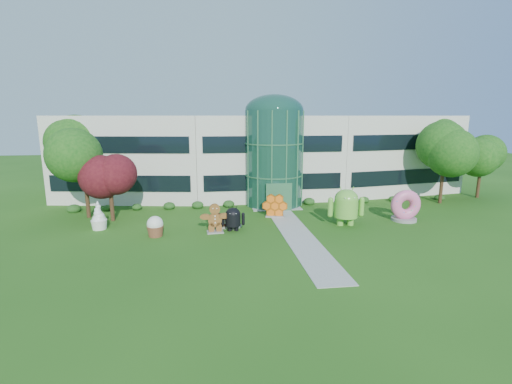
{
  "coord_description": "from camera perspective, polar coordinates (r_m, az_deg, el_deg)",
  "views": [
    {
      "loc": [
        -7.02,
        -26.12,
        9.24
      ],
      "look_at": [
        -2.68,
        6.0,
        2.6
      ],
      "focal_mm": 26.0,
      "sensor_mm": 36.0,
      "label": 1
    }
  ],
  "objects": [
    {
      "name": "ice_cream_sandwich",
      "position": [
        31.54,
        -4.63,
        -4.5
      ],
      "size": [
        2.66,
        2.07,
        1.06
      ],
      "primitive_type": null,
      "rotation": [
        0.0,
        0.0,
        -0.43
      ],
      "color": "black",
      "rests_on": "ground"
    },
    {
      "name": "android_green",
      "position": [
        32.63,
        13.7,
        -1.84
      ],
      "size": [
        3.44,
        2.44,
        3.71
      ],
      "primitive_type": null,
      "rotation": [
        0.0,
        0.0,
        -0.08
      ],
      "color": "#6ABC3C",
      "rests_on": "ground"
    },
    {
      "name": "walkway",
      "position": [
        30.42,
        6.06,
        -6.14
      ],
      "size": [
        2.4,
        20.0,
        0.04
      ],
      "primitive_type": "cube",
      "color": "#9E9E93",
      "rests_on": "ground"
    },
    {
      "name": "gingerbread",
      "position": [
        30.03,
        -6.35,
        -4.0
      ],
      "size": [
        2.69,
        1.2,
        2.42
      ],
      "primitive_type": null,
      "rotation": [
        0.0,
        0.0,
        0.07
      ],
      "color": "brown",
      "rests_on": "ground"
    },
    {
      "name": "android_black",
      "position": [
        30.35,
        -3.57,
        -3.91
      ],
      "size": [
        2.08,
        1.45,
        2.29
      ],
      "primitive_type": null,
      "rotation": [
        0.0,
        0.0,
        -0.05
      ],
      "color": "black",
      "rests_on": "ground"
    },
    {
      "name": "ground",
      "position": [
        28.58,
        7.02,
        -7.38
      ],
      "size": [
        140.0,
        140.0,
        0.0
      ],
      "primitive_type": "plane",
      "color": "#215114",
      "rests_on": "ground"
    },
    {
      "name": "tree_red",
      "position": [
        35.23,
        -21.48,
        0.56
      ],
      "size": [
        4.0,
        4.0,
        6.0
      ],
      "primitive_type": null,
      "color": "#3F0C14",
      "rests_on": "ground"
    },
    {
      "name": "donut",
      "position": [
        35.78,
        21.93,
        -1.87
      ],
      "size": [
        2.82,
        1.46,
        2.87
      ],
      "primitive_type": null,
      "rotation": [
        0.0,
        0.0,
        -0.05
      ],
      "color": "#D35093",
      "rests_on": "ground"
    },
    {
      "name": "trees_backdrop",
      "position": [
        40.06,
        2.47,
        4.34
      ],
      "size": [
        52.0,
        8.0,
        8.4
      ],
      "primitive_type": null,
      "color": "#144B12",
      "rests_on": "ground"
    },
    {
      "name": "froyo",
      "position": [
        33.4,
        -23.07,
        -3.31
      ],
      "size": [
        1.49,
        1.49,
        2.38
      ],
      "primitive_type": null,
      "rotation": [
        0.0,
        0.0,
        -0.08
      ],
      "color": "white",
      "rests_on": "ground"
    },
    {
      "name": "atrium",
      "position": [
        39.0,
        2.74,
        5.18
      ],
      "size": [
        6.0,
        6.0,
        9.8
      ],
      "primitive_type": "cylinder",
      "color": "#194738",
      "rests_on": "ground"
    },
    {
      "name": "honeycomb",
      "position": [
        34.55,
        2.93,
        -2.27
      ],
      "size": [
        2.63,
        1.46,
        1.95
      ],
      "primitive_type": null,
      "rotation": [
        0.0,
        0.0,
        -0.24
      ],
      "color": "orange",
      "rests_on": "ground"
    },
    {
      "name": "cupcake",
      "position": [
        30.09,
        -15.25,
        -5.1
      ],
      "size": [
        1.37,
        1.37,
        1.64
      ],
      "primitive_type": null,
      "rotation": [
        0.0,
        0.0,
        0.0
      ],
      "color": "white",
      "rests_on": "ground"
    },
    {
      "name": "building",
      "position": [
        44.91,
        1.35,
        5.71
      ],
      "size": [
        46.0,
        15.0,
        9.3
      ],
      "primitive_type": null,
      "color": "beige",
      "rests_on": "ground"
    }
  ]
}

